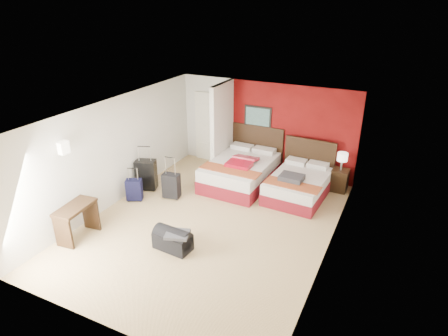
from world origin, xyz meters
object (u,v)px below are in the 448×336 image
Objects in this scene: red_suitcase_open at (243,161)px; suitcase_black at (146,176)px; bed_left at (240,173)px; duffel_bag at (173,240)px; suitcase_charcoal at (171,187)px; suitcase_navy at (134,191)px; nightstand at (339,180)px; table_lamp at (342,162)px; desk at (77,222)px; bed_right at (298,186)px.

red_suitcase_open is 1.13× the size of suitcase_black.
duffel_bag is (-0.02, -3.22, -0.13)m from bed_left.
suitcase_navy is at bearing -154.20° from suitcase_charcoal.
suitcase_black is at bearing -154.13° from nightstand.
table_lamp is 0.51× the size of desk.
duffel_bag is 2.02m from desk.
red_suitcase_open is (0.10, -0.10, 0.37)m from bed_left.
duffel_bag is (2.00, -1.89, -0.19)m from suitcase_black.
nightstand is (0.85, 0.78, 0.01)m from bed_right.
suitcase_charcoal is (0.83, -0.12, -0.08)m from suitcase_black.
bed_left is 1.88m from suitcase_charcoal.
table_lamp is 4.71m from duffel_bag.
bed_left is 2.53m from nightstand.
bed_left is 4.12× the size of suitcase_navy.
bed_right is at bearing -137.44° from table_lamp.
desk is at bearing -133.53° from nightstand.
table_lamp reaches higher than suitcase_black.
desk is at bearing -116.84° from suitcase_navy.
suitcase_black is at bearing 72.70° from suitcase_navy.
desk reaches higher than nightstand.
suitcase_navy is 2.30m from duffel_bag.
bed_right is 3.11m from suitcase_charcoal.
suitcase_charcoal is (-3.62, -2.21, 0.02)m from nightstand.
desk is at bearing -134.22° from table_lamp.
duffel_bag is (-1.59, -3.20, -0.09)m from bed_right.
suitcase_charcoal is at bearing -149.54° from bed_right.
bed_left is 2.75m from suitcase_navy.
table_lamp is at bearing 22.70° from suitcase_charcoal.
suitcase_black is 2.41m from desk.
duffel_bag is 0.83× the size of desk.
red_suitcase_open is at bearing 92.29° from duffel_bag.
nightstand reaches higher than duffel_bag.
duffel_bag is at bearing -59.46° from suitcase_navy.
duffel_bag is at bearing -65.16° from suitcase_charcoal.
bed_right is at bearing 40.51° from desk.
suitcase_navy is (-2.04, -1.85, -0.44)m from red_suitcase_open.
bed_left reaches higher than bed_right.
nightstand is 0.64× the size of desk.
table_lamp is at bearing 19.04° from bed_left.
nightstand is (2.32, 0.86, -0.41)m from red_suitcase_open.
red_suitcase_open reaches higher than bed_right.
bed_left reaches higher than duffel_bag.
desk is at bearing -109.47° from suitcase_black.
table_lamp reaches higher than suitcase_navy.
table_lamp is 4.27m from suitcase_charcoal.
nightstand reaches higher than bed_right.
red_suitcase_open is 3.17m from duffel_bag.
red_suitcase_open is 1.42× the size of suitcase_charcoal.
table_lamp is 6.30m from desk.
desk is (-4.38, -4.50, -0.42)m from table_lamp.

